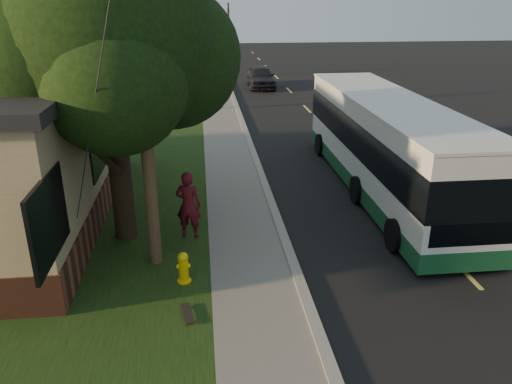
{
  "coord_description": "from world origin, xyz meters",
  "views": [
    {
      "loc": [
        -2.06,
        -9.89,
        6.14
      ],
      "look_at": [
        -0.77,
        1.72,
        1.5
      ],
      "focal_mm": 35.0,
      "sensor_mm": 36.0,
      "label": 1
    }
  ],
  "objects_px": {
    "skateboarder": "(188,205)",
    "skateboard_main": "(187,314)",
    "bare_tree_far": "(187,52)",
    "leafy_tree": "(108,39)",
    "transit_bus": "(387,143)",
    "bare_tree_near": "(173,73)",
    "traffic_signal": "(229,32)",
    "fire_hydrant": "(184,267)",
    "utility_pole": "(140,71)",
    "distant_car": "(261,77)"
  },
  "relations": [
    {
      "from": "fire_hydrant",
      "to": "distant_car",
      "type": "distance_m",
      "value": 25.83
    },
    {
      "from": "leafy_tree",
      "to": "skateboarder",
      "type": "relative_size",
      "value": 4.24
    },
    {
      "from": "bare_tree_far",
      "to": "skateboard_main",
      "type": "height_order",
      "value": "bare_tree_far"
    },
    {
      "from": "leafy_tree",
      "to": "skateboard_main",
      "type": "bearing_deg",
      "value": -67.26
    },
    {
      "from": "bare_tree_near",
      "to": "traffic_signal",
      "type": "bearing_deg",
      "value": 75.96
    },
    {
      "from": "utility_pole",
      "to": "bare_tree_far",
      "type": "height_order",
      "value": "utility_pole"
    },
    {
      "from": "utility_pole",
      "to": "transit_bus",
      "type": "relative_size",
      "value": 0.8
    },
    {
      "from": "leafy_tree",
      "to": "transit_bus",
      "type": "xyz_separation_m",
      "value": [
        8.05,
        2.5,
        -3.53
      ]
    },
    {
      "from": "bare_tree_near",
      "to": "traffic_signal",
      "type": "relative_size",
      "value": 0.78
    },
    {
      "from": "leafy_tree",
      "to": "skateboard_main",
      "type": "height_order",
      "value": "leafy_tree"
    },
    {
      "from": "bare_tree_near",
      "to": "skateboard_main",
      "type": "height_order",
      "value": "bare_tree_near"
    },
    {
      "from": "leafy_tree",
      "to": "distant_car",
      "type": "relative_size",
      "value": 1.76
    },
    {
      "from": "skateboard_main",
      "to": "traffic_signal",
      "type": "bearing_deg",
      "value": 85.13
    },
    {
      "from": "bare_tree_far",
      "to": "transit_bus",
      "type": "relative_size",
      "value": 0.36
    },
    {
      "from": "leafy_tree",
      "to": "bare_tree_near",
      "type": "relative_size",
      "value": 1.81
    },
    {
      "from": "utility_pole",
      "to": "bare_tree_near",
      "type": "height_order",
      "value": "utility_pole"
    },
    {
      "from": "bare_tree_far",
      "to": "traffic_signal",
      "type": "xyz_separation_m",
      "value": [
        3.5,
        4.0,
        1.16
      ]
    },
    {
      "from": "fire_hydrant",
      "to": "leafy_tree",
      "type": "distance_m",
      "value": 5.65
    },
    {
      "from": "skateboarder",
      "to": "distant_car",
      "type": "bearing_deg",
      "value": -86.59
    },
    {
      "from": "leafy_tree",
      "to": "fire_hydrant",
      "type": "bearing_deg",
      "value": -59.33
    },
    {
      "from": "utility_pole",
      "to": "leafy_tree",
      "type": "relative_size",
      "value": 1.16
    },
    {
      "from": "leafy_tree",
      "to": "bare_tree_far",
      "type": "distance_m",
      "value": 27.56
    },
    {
      "from": "utility_pole",
      "to": "distant_car",
      "type": "height_order",
      "value": "utility_pole"
    },
    {
      "from": "bare_tree_near",
      "to": "transit_bus",
      "type": "relative_size",
      "value": 0.38
    },
    {
      "from": "traffic_signal",
      "to": "transit_bus",
      "type": "xyz_separation_m",
      "value": [
        3.38,
        -28.85,
        -1.53
      ]
    },
    {
      "from": "transit_bus",
      "to": "fire_hydrant",
      "type": "bearing_deg",
      "value": -141.53
    },
    {
      "from": "bare_tree_near",
      "to": "transit_bus",
      "type": "distance_m",
      "value": 14.83
    },
    {
      "from": "leafy_tree",
      "to": "transit_bus",
      "type": "distance_m",
      "value": 9.14
    },
    {
      "from": "traffic_signal",
      "to": "transit_bus",
      "type": "bearing_deg",
      "value": -83.31
    },
    {
      "from": "skateboarder",
      "to": "skateboard_main",
      "type": "bearing_deg",
      "value": 104.77
    },
    {
      "from": "skateboarder",
      "to": "fire_hydrant",
      "type": "bearing_deg",
      "value": 102.41
    },
    {
      "from": "utility_pole",
      "to": "skateboarder",
      "type": "xyz_separation_m",
      "value": [
        0.81,
        1.29,
        -3.64
      ]
    },
    {
      "from": "bare_tree_near",
      "to": "distant_car",
      "type": "relative_size",
      "value": 0.97
    },
    {
      "from": "bare_tree_far",
      "to": "leafy_tree",
      "type": "bearing_deg",
      "value": -92.45
    },
    {
      "from": "leafy_tree",
      "to": "bare_tree_far",
      "type": "bearing_deg",
      "value": 87.55
    },
    {
      "from": "transit_bus",
      "to": "distant_car",
      "type": "xyz_separation_m",
      "value": [
        -1.68,
        20.23,
        -0.88
      ]
    },
    {
      "from": "utility_pole",
      "to": "distant_car",
      "type": "bearing_deg",
      "value": 77.28
    },
    {
      "from": "utility_pole",
      "to": "skateboard_main",
      "type": "bearing_deg",
      "value": -70.98
    },
    {
      "from": "utility_pole",
      "to": "bare_tree_far",
      "type": "bearing_deg",
      "value": 89.4
    },
    {
      "from": "traffic_signal",
      "to": "leafy_tree",
      "type": "bearing_deg",
      "value": -98.47
    },
    {
      "from": "traffic_signal",
      "to": "fire_hydrant",
      "type": "bearing_deg",
      "value": -95.21
    },
    {
      "from": "transit_bus",
      "to": "skateboarder",
      "type": "height_order",
      "value": "transit_bus"
    },
    {
      "from": "fire_hydrant",
      "to": "utility_pole",
      "type": "xyz_separation_m",
      "value": [
        -0.71,
        0.99,
        4.2
      ]
    },
    {
      "from": "fire_hydrant",
      "to": "distant_car",
      "type": "bearing_deg",
      "value": 79.29
    },
    {
      "from": "utility_pole",
      "to": "skateboard_main",
      "type": "distance_m",
      "value": 5.13
    },
    {
      "from": "skateboard_main",
      "to": "bare_tree_far",
      "type": "bearing_deg",
      "value": 90.9
    },
    {
      "from": "bare_tree_far",
      "to": "skateboard_main",
      "type": "relative_size",
      "value": 5.48
    },
    {
      "from": "bare_tree_near",
      "to": "utility_pole",
      "type": "bearing_deg",
      "value": -89.34
    },
    {
      "from": "bare_tree_near",
      "to": "skateboard_main",
      "type": "relative_size",
      "value": 5.86
    },
    {
      "from": "traffic_signal",
      "to": "transit_bus",
      "type": "height_order",
      "value": "traffic_signal"
    }
  ]
}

